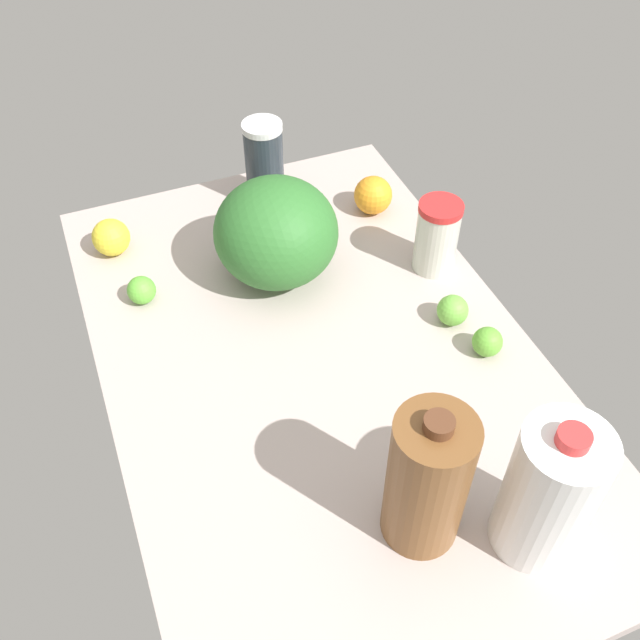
{
  "coord_description": "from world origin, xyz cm",
  "views": [
    {
      "loc": [
        77.78,
        -31.27,
        101.22
      ],
      "look_at": [
        0.0,
        0.0,
        13.0
      ],
      "focal_mm": 40.0,
      "sensor_mm": 36.0,
      "label": 1
    }
  ],
  "objects_px": {
    "lime_far_back": "(453,310)",
    "orange_beside_bowl": "(373,195)",
    "milk_jug": "(549,493)",
    "lemon_near_front": "(111,237)",
    "chocolate_milk_jug": "(427,481)",
    "lime_loose": "(487,342)",
    "lime_by_jug": "(141,290)",
    "shaker_bottle": "(264,163)",
    "watermelon": "(276,233)",
    "tumbler_cup": "(437,236)"
  },
  "relations": [
    {
      "from": "lime_far_back",
      "to": "orange_beside_bowl",
      "type": "height_order",
      "value": "orange_beside_bowl"
    },
    {
      "from": "milk_jug",
      "to": "lemon_near_front",
      "type": "height_order",
      "value": "milk_jug"
    },
    {
      "from": "orange_beside_bowl",
      "to": "chocolate_milk_jug",
      "type": "bearing_deg",
      "value": -19.58
    },
    {
      "from": "milk_jug",
      "to": "lime_loose",
      "type": "distance_m",
      "value": 0.37
    },
    {
      "from": "milk_jug",
      "to": "lime_far_back",
      "type": "bearing_deg",
      "value": 166.18
    },
    {
      "from": "lemon_near_front",
      "to": "lime_loose",
      "type": "relative_size",
      "value": 1.41
    },
    {
      "from": "chocolate_milk_jug",
      "to": "lime_by_jug",
      "type": "height_order",
      "value": "chocolate_milk_jug"
    },
    {
      "from": "lime_far_back",
      "to": "lime_by_jug",
      "type": "height_order",
      "value": "lime_far_back"
    },
    {
      "from": "lime_far_back",
      "to": "lime_loose",
      "type": "distance_m",
      "value": 0.09
    },
    {
      "from": "orange_beside_bowl",
      "to": "shaker_bottle",
      "type": "bearing_deg",
      "value": -121.26
    },
    {
      "from": "milk_jug",
      "to": "watermelon",
      "type": "bearing_deg",
      "value": -167.27
    },
    {
      "from": "watermelon",
      "to": "lemon_near_front",
      "type": "xyz_separation_m",
      "value": [
        -0.19,
        -0.3,
        -0.07
      ]
    },
    {
      "from": "chocolate_milk_jug",
      "to": "lime_by_jug",
      "type": "relative_size",
      "value": 4.78
    },
    {
      "from": "milk_jug",
      "to": "lime_far_back",
      "type": "distance_m",
      "value": 0.45
    },
    {
      "from": "shaker_bottle",
      "to": "orange_beside_bowl",
      "type": "bearing_deg",
      "value": 58.74
    },
    {
      "from": "tumbler_cup",
      "to": "chocolate_milk_jug",
      "type": "bearing_deg",
      "value": -30.17
    },
    {
      "from": "lime_loose",
      "to": "orange_beside_bowl",
      "type": "height_order",
      "value": "orange_beside_bowl"
    },
    {
      "from": "watermelon",
      "to": "chocolate_milk_jug",
      "type": "bearing_deg",
      "value": 0.78
    },
    {
      "from": "milk_jug",
      "to": "shaker_bottle",
      "type": "bearing_deg",
      "value": -174.05
    },
    {
      "from": "lemon_near_front",
      "to": "lime_far_back",
      "type": "distance_m",
      "value": 0.71
    },
    {
      "from": "milk_jug",
      "to": "shaker_bottle",
      "type": "relative_size",
      "value": 1.34
    },
    {
      "from": "tumbler_cup",
      "to": "orange_beside_bowl",
      "type": "relative_size",
      "value": 1.84
    },
    {
      "from": "watermelon",
      "to": "orange_beside_bowl",
      "type": "xyz_separation_m",
      "value": [
        -0.12,
        0.26,
        -0.06
      ]
    },
    {
      "from": "lime_by_jug",
      "to": "lime_far_back",
      "type": "bearing_deg",
      "value": 62.69
    },
    {
      "from": "chocolate_milk_jug",
      "to": "orange_beside_bowl",
      "type": "height_order",
      "value": "chocolate_milk_jug"
    },
    {
      "from": "orange_beside_bowl",
      "to": "lime_by_jug",
      "type": "distance_m",
      "value": 0.54
    },
    {
      "from": "milk_jug",
      "to": "chocolate_milk_jug",
      "type": "relative_size",
      "value": 0.98
    },
    {
      "from": "milk_jug",
      "to": "tumbler_cup",
      "type": "height_order",
      "value": "milk_jug"
    },
    {
      "from": "tumbler_cup",
      "to": "watermelon",
      "type": "bearing_deg",
      "value": -107.95
    },
    {
      "from": "shaker_bottle",
      "to": "orange_beside_bowl",
      "type": "height_order",
      "value": "shaker_bottle"
    },
    {
      "from": "lime_far_back",
      "to": "tumbler_cup",
      "type": "bearing_deg",
      "value": 164.48
    },
    {
      "from": "lime_far_back",
      "to": "orange_beside_bowl",
      "type": "xyz_separation_m",
      "value": [
        -0.36,
        0.0,
        0.01
      ]
    },
    {
      "from": "watermelon",
      "to": "lime_far_back",
      "type": "relative_size",
      "value": 4.07
    },
    {
      "from": "tumbler_cup",
      "to": "shaker_bottle",
      "type": "xyz_separation_m",
      "value": [
        -0.34,
        -0.24,
        0.02
      ]
    },
    {
      "from": "watermelon",
      "to": "lemon_near_front",
      "type": "relative_size",
      "value": 3.11
    },
    {
      "from": "watermelon",
      "to": "orange_beside_bowl",
      "type": "bearing_deg",
      "value": 113.65
    },
    {
      "from": "shaker_bottle",
      "to": "lime_loose",
      "type": "xyz_separation_m",
      "value": [
        0.58,
        0.22,
        -0.07
      ]
    },
    {
      "from": "shaker_bottle",
      "to": "lime_by_jug",
      "type": "relative_size",
      "value": 3.5
    },
    {
      "from": "watermelon",
      "to": "shaker_bottle",
      "type": "relative_size",
      "value": 1.24
    },
    {
      "from": "tumbler_cup",
      "to": "lemon_near_front",
      "type": "relative_size",
      "value": 2.0
    },
    {
      "from": "lime_loose",
      "to": "lime_by_jug",
      "type": "bearing_deg",
      "value": -123.56
    },
    {
      "from": "lime_far_back",
      "to": "lime_by_jug",
      "type": "relative_size",
      "value": 1.07
    },
    {
      "from": "lemon_near_front",
      "to": "lime_far_back",
      "type": "relative_size",
      "value": 1.31
    },
    {
      "from": "lemon_near_front",
      "to": "watermelon",
      "type": "bearing_deg",
      "value": 57.35
    },
    {
      "from": "lime_far_back",
      "to": "lemon_near_front",
      "type": "bearing_deg",
      "value": -128.4
    },
    {
      "from": "orange_beside_bowl",
      "to": "lemon_near_front",
      "type": "bearing_deg",
      "value": -97.6
    },
    {
      "from": "chocolate_milk_jug",
      "to": "tumbler_cup",
      "type": "bearing_deg",
      "value": 149.83
    },
    {
      "from": "milk_jug",
      "to": "lime_loose",
      "type": "bearing_deg",
      "value": 159.53
    },
    {
      "from": "milk_jug",
      "to": "shaker_bottle",
      "type": "xyz_separation_m",
      "value": [
        -0.92,
        -0.1,
        -0.03
      ]
    },
    {
      "from": "milk_jug",
      "to": "chocolate_milk_jug",
      "type": "distance_m",
      "value": 0.16
    }
  ]
}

